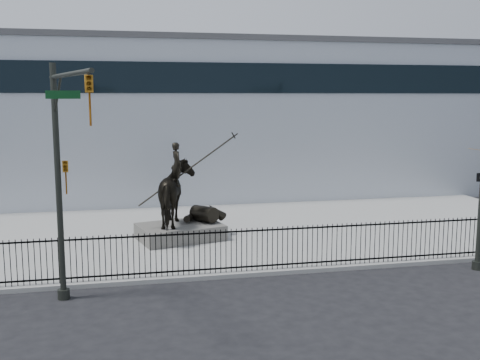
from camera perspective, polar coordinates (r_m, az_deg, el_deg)
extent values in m
plane|color=black|center=(18.56, 4.93, -10.57)|extent=(120.00, 120.00, 0.00)
cube|color=gray|center=(25.04, 0.27, -5.29)|extent=(30.00, 12.00, 0.15)
cube|color=silver|center=(37.15, -4.00, 6.12)|extent=(44.00, 14.00, 9.00)
cube|color=black|center=(19.60, 3.87, -8.58)|extent=(22.00, 0.05, 0.05)
cube|color=black|center=(19.27, 3.91, -5.03)|extent=(22.00, 0.05, 0.05)
cube|color=black|center=(19.43, 3.89, -6.89)|extent=(22.00, 0.03, 1.50)
cube|color=#504D49|center=(23.57, -6.10, -5.26)|extent=(3.78, 3.04, 0.62)
imported|color=black|center=(23.24, -6.16, -1.35)|extent=(2.83, 3.10, 2.64)
imported|color=black|center=(23.02, -6.45, 1.60)|extent=(0.58, 0.74, 1.79)
cylinder|color=black|center=(23.22, -5.36, 1.00)|extent=(4.13, 1.12, 2.69)
cylinder|color=#252822|center=(18.06, -17.47, -10.99)|extent=(0.36, 0.36, 0.30)
cylinder|color=#252822|center=(17.25, -17.97, -0.44)|extent=(0.18, 0.18, 7.00)
cylinder|color=#252822|center=(14.90, -17.04, 10.22)|extent=(1.47, 4.84, 0.12)
imported|color=#C77B16|center=(12.73, -15.02, 7.81)|extent=(0.18, 0.22, 1.10)
imported|color=#C77B16|center=(17.20, -17.27, 0.24)|extent=(0.16, 0.20, 1.00)
cube|color=#0C3F19|center=(15.83, -17.54, 8.27)|extent=(0.90, 0.03, 0.22)
cylinder|color=#252822|center=(21.69, 22.95, -7.98)|extent=(0.36, 0.36, 0.30)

